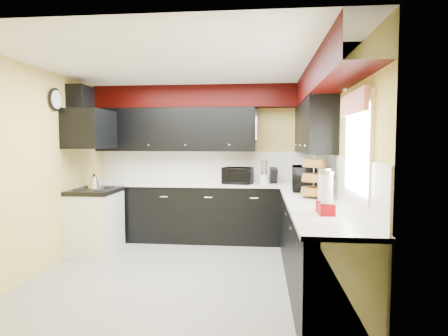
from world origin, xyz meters
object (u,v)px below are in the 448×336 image
object	(u,v)px
utensil_crock	(264,179)
kettle	(94,182)
knife_block	(273,176)
toaster_oven	(238,176)
microwave	(308,178)

from	to	relation	value
utensil_crock	kettle	size ratio (longest dim) A/B	0.79
knife_block	utensil_crock	bearing A→B (deg)	-146.95
toaster_oven	kettle	xyz separation A→B (m)	(-2.09, -0.57, -0.07)
microwave	kettle	distance (m)	3.10
toaster_oven	microwave	xyz separation A→B (m)	(1.00, -0.73, 0.04)
microwave	knife_block	bearing A→B (deg)	30.31
knife_block	kettle	xyz separation A→B (m)	(-2.66, -0.70, -0.06)
microwave	knife_block	size ratio (longest dim) A/B	2.46
microwave	utensil_crock	distance (m)	0.93
utensil_crock	knife_block	size ratio (longest dim) A/B	0.60
toaster_oven	kettle	bearing A→B (deg)	-150.97
utensil_crock	knife_block	world-z (taller)	knife_block
utensil_crock	knife_block	xyz separation A→B (m)	(0.15, 0.13, 0.05)
knife_block	kettle	bearing A→B (deg)	-173.01
toaster_oven	utensil_crock	size ratio (longest dim) A/B	3.05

